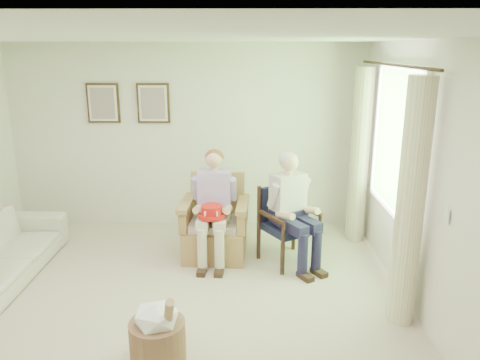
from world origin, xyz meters
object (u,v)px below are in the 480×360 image
Objects in this scene: person_wicker at (214,199)px; person_dark at (290,203)px; wicker_armchair at (215,231)px; wood_armchair at (288,221)px; red_hat at (212,212)px; hatbox at (158,333)px.

person_wicker is 1.00× the size of person_dark.
wicker_armchair is 1.11× the size of wood_armchair.
wood_armchair is at bearing -3.84° from wicker_armchair.
wicker_armchair is 3.10× the size of red_hat.
hatbox is (-0.34, -1.98, -0.51)m from person_wicker.
wicker_armchair is 0.48m from person_wicker.
person_wicker reaches higher than hatbox.
person_dark reaches higher than wood_armchair.
wicker_armchair reaches higher than hatbox.
person_wicker is at bearing 80.14° from hatbox.
hatbox is at bearing -155.47° from person_dark.
hatbox is (-0.33, -1.77, -0.42)m from red_hat.
person_wicker reaches higher than wicker_armchair.
wood_armchair is 2.36m from hatbox.
person_wicker reaches higher than red_hat.
person_dark reaches higher than wicker_armchair.
hatbox is at bearing -153.41° from wood_armchair.
person_dark is at bearing 56.01° from hatbox.
wicker_armchair is at bearing 141.35° from wood_armchair.
red_hat is at bearing 162.43° from wood_armchair.
person_wicker is 2.07m from hatbox.
red_hat is 0.47× the size of hatbox.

